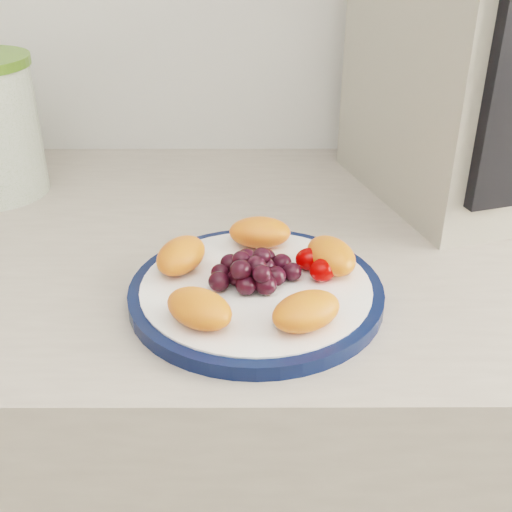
{
  "coord_description": "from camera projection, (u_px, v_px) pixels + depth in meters",
  "views": [
    {
      "loc": [
        0.0,
        0.51,
        1.26
      ],
      "look_at": [
        0.01,
        1.06,
        0.95
      ],
      "focal_mm": 45.0,
      "sensor_mm": 36.0,
      "label": 1
    }
  ],
  "objects": [
    {
      "name": "counter",
      "position": [
        252.0,
        492.0,
        0.99
      ],
      "size": [
        3.5,
        0.6,
        0.9
      ],
      "primitive_type": "cube",
      "color": "#AEA293",
      "rests_on": "floor"
    },
    {
      "name": "cabinet_face",
      "position": [
        252.0,
        505.0,
        1.01
      ],
      "size": [
        3.48,
        0.58,
        0.84
      ],
      "primitive_type": "cube",
      "color": "brown",
      "rests_on": "floor"
    },
    {
      "name": "plate_rim",
      "position": [
        256.0,
        293.0,
        0.65
      ],
      "size": [
        0.26,
        0.26,
        0.01
      ],
      "primitive_type": "cylinder",
      "color": "#0A163A",
      "rests_on": "counter"
    },
    {
      "name": "plate_face",
      "position": [
        256.0,
        292.0,
        0.64
      ],
      "size": [
        0.23,
        0.23,
        0.02
      ],
      "primitive_type": "cylinder",
      "color": "white",
      "rests_on": "counter"
    },
    {
      "name": "appliance_body",
      "position": [
        472.0,
        53.0,
        0.8
      ],
      "size": [
        0.29,
        0.35,
        0.37
      ],
      "primitive_type": "cube",
      "rotation": [
        0.0,
        0.0,
        0.3
      ],
      "color": "#A39C8C",
      "rests_on": "counter"
    },
    {
      "name": "fruit_plate",
      "position": [
        260.0,
        269.0,
        0.64
      ],
      "size": [
        0.22,
        0.21,
        0.03
      ],
      "color": "#FF5924",
      "rests_on": "plate_face"
    }
  ]
}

